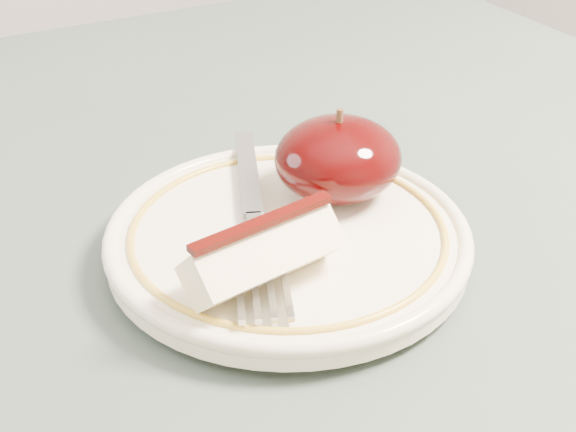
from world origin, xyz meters
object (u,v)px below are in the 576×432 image
table (245,369)px  plate (288,237)px  apple_half (338,158)px  fork (254,217)px

table → plate: plate is taller
apple_half → fork: apple_half is taller
table → fork: size_ratio=4.67×
table → plate: (0.02, -0.01, 0.10)m
table → plate: bearing=-29.1°
plate → apple_half: (0.05, 0.02, 0.03)m
table → fork: fork is taller
table → fork: 0.11m
apple_half → fork: size_ratio=0.40×
table → plate: 0.11m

